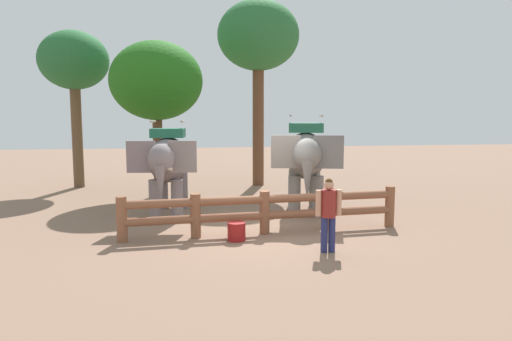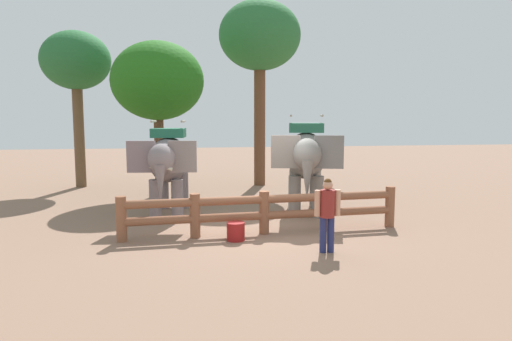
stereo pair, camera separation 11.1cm
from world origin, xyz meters
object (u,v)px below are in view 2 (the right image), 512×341
Objects in this scene: elephant_near_left at (168,162)px; feed_bucket at (236,231)px; tree_back_center at (76,63)px; tree_far_left at (260,38)px; log_fence at (264,209)px; elephant_center at (306,158)px; tourist_woman_in_black at (327,210)px; tree_far_right at (158,82)px.

feed_bucket is (1.60, -3.07, -1.32)m from elephant_near_left.
elephant_near_left is 7.69m from tree_back_center.
tree_far_left reaches higher than feed_bucket.
log_fence is 9.55m from tree_far_left.
elephant_near_left is at bearing 117.56° from feed_bucket.
elephant_center is (1.63, 2.23, 1.02)m from log_fence.
feed_bucket is at bearing -130.95° from elephant_center.
tourist_woman_in_black reaches higher than feed_bucket.
tourist_woman_in_black is (-0.58, -3.96, -0.72)m from elephant_center.
feed_bucket is at bearing 145.94° from tourist_woman_in_black.
elephant_center is 0.63× the size of tree_far_right.
elephant_center is 10.37m from tree_back_center.
tree_far_right is at bearing 114.69° from log_fence.
tree_back_center reaches higher than tourist_woman_in_black.
elephant_center is 4.07m from tourist_woman_in_black.
elephant_center is 0.56× the size of tree_back_center.
tourist_woman_in_black is 10.81m from tree_far_left.
tree_far_right is (3.24, -2.38, -0.83)m from tree_back_center.
log_fence is 7.50m from tree_far_right.
tree_far_left is 1.36× the size of tree_far_right.
elephant_center is at bearing 49.05° from feed_bucket.
tree_far_right is (-4.41, 3.82, 2.42)m from elephant_center.
log_fence is 2.01× the size of elephant_center.
tree_far_left is at bearing 89.29° from tourist_woman_in_black.
elephant_near_left is at bearing -123.62° from tree_far_left.
feed_bucket is at bearing -145.58° from log_fence.
log_fence is 0.93× the size of tree_far_left.
tree_back_center is at bearing 120.46° from feed_bucket.
tree_far_left is 7.28m from tree_back_center.
elephant_near_left is 3.71m from feed_bucket.
tree_back_center reaches higher than tree_far_right.
tree_far_right is 7.87m from feed_bucket.
feed_bucket is at bearing -62.44° from elephant_near_left.
elephant_center is at bearing 53.85° from log_fence.
tree_far_right is (-3.95, -1.80, -1.87)m from tree_far_left.
log_fence is 2.05m from tourist_woman_in_black.
tourist_woman_in_black is 9.23m from tree_far_right.
elephant_center is at bearing -40.92° from tree_far_right.
tree_far_left is 1.21× the size of tree_back_center.
tree_far_left is 10.31m from feed_bucket.
log_fence is at bearing -98.42° from tree_far_left.
elephant_center is at bearing -85.27° from tree_far_left.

